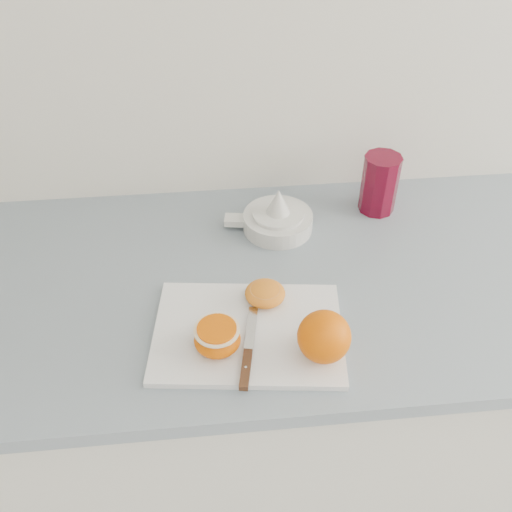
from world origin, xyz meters
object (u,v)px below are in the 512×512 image
object	(u,v)px
counter	(307,405)
half_orange	(217,338)
cutting_board	(248,332)
red_tumbler	(379,186)
citrus_juicer	(277,218)

from	to	relation	value
counter	half_orange	size ratio (longest dim) A/B	31.61
cutting_board	red_tumbler	xyz separation A→B (m)	(0.31, 0.34, 0.05)
red_tumbler	half_orange	bearing A→B (deg)	-134.55
cutting_board	half_orange	distance (m)	0.07
counter	half_orange	xyz separation A→B (m)	(-0.21, -0.18, 0.48)
half_orange	red_tumbler	size ratio (longest dim) A/B	0.59
cutting_board	red_tumbler	distance (m)	0.47
cutting_board	half_orange	bearing A→B (deg)	-147.77
half_orange	counter	bearing A→B (deg)	41.26
half_orange	cutting_board	bearing A→B (deg)	32.23
half_orange	red_tumbler	world-z (taller)	red_tumbler
citrus_juicer	red_tumbler	size ratio (longest dim) A/B	1.41
cutting_board	half_orange	world-z (taller)	half_orange
counter	cutting_board	world-z (taller)	cutting_board
cutting_board	red_tumbler	world-z (taller)	red_tumbler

